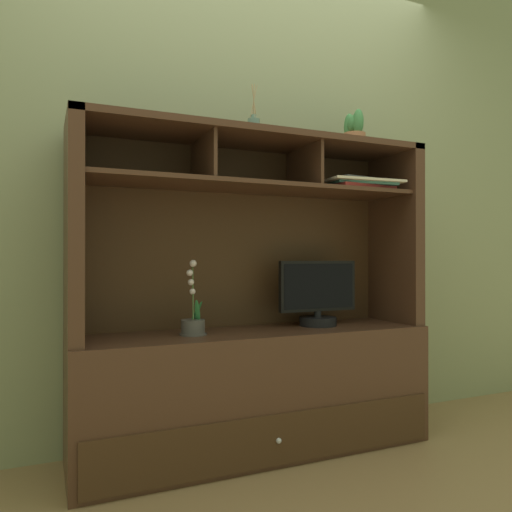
% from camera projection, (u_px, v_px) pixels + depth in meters
% --- Properties ---
extents(floor_plane, '(6.00, 6.00, 0.02)m').
position_uv_depth(floor_plane, '(256.00, 453.00, 2.32)').
color(floor_plane, '#96754A').
rests_on(floor_plane, ground).
extents(back_wall, '(6.00, 0.02, 2.80)m').
position_uv_depth(back_wall, '(236.00, 166.00, 2.56)').
color(back_wall, gray).
rests_on(back_wall, ground).
extents(media_console, '(1.69, 0.48, 1.50)m').
position_uv_depth(media_console, '(255.00, 354.00, 2.33)').
color(media_console, '#492D1E').
rests_on(media_console, ground).
extents(tv_monitor, '(0.43, 0.19, 0.33)m').
position_uv_depth(tv_monitor, '(318.00, 297.00, 2.48)').
color(tv_monitor, black).
rests_on(tv_monitor, media_console).
extents(potted_orchid, '(0.12, 0.12, 0.33)m').
position_uv_depth(potted_orchid, '(193.00, 322.00, 2.18)').
color(potted_orchid, '#4F4B48').
rests_on(potted_orchid, media_console).
extents(magazine_stack_left, '(0.41, 0.30, 0.05)m').
position_uv_depth(magazine_stack_left, '(358.00, 185.00, 2.49)').
color(magazine_stack_left, '#B13231').
rests_on(magazine_stack_left, media_console).
extents(diffuser_bottle, '(0.06, 0.06, 0.25)m').
position_uv_depth(diffuser_bottle, '(254.00, 127.00, 2.35)').
color(diffuser_bottle, slate).
rests_on(diffuser_bottle, media_console).
extents(potted_succulent, '(0.13, 0.14, 0.18)m').
position_uv_depth(potted_succulent, '(354.00, 130.00, 2.54)').
color(potted_succulent, '#B4714A').
rests_on(potted_succulent, media_console).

